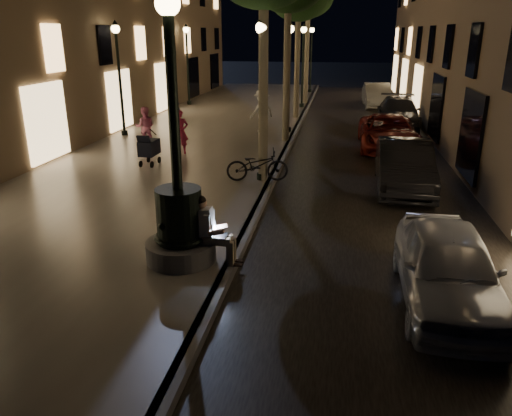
% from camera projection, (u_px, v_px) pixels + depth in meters
% --- Properties ---
extents(ground, '(120.00, 120.00, 0.00)m').
position_uv_depth(ground, '(292.00, 140.00, 22.08)').
color(ground, black).
rests_on(ground, ground).
extents(cobble_lane, '(6.00, 45.00, 0.02)m').
position_uv_depth(cobble_lane, '(361.00, 142.00, 21.61)').
color(cobble_lane, black).
rests_on(cobble_lane, ground).
extents(promenade, '(8.00, 45.00, 0.20)m').
position_uv_depth(promenade, '(205.00, 135.00, 22.66)').
color(promenade, slate).
rests_on(promenade, ground).
extents(curb_strip, '(0.25, 45.00, 0.20)m').
position_uv_depth(curb_strip, '(292.00, 138.00, 22.04)').
color(curb_strip, '#59595B').
rests_on(curb_strip, ground).
extents(fountain_lamppost, '(1.40, 1.40, 5.21)m').
position_uv_depth(fountain_lamppost, '(179.00, 213.00, 9.74)').
color(fountain_lamppost, '#59595B').
rests_on(fountain_lamppost, promenade).
extents(seated_man_laptop, '(1.01, 0.34, 1.38)m').
position_uv_depth(seated_man_laptop, '(210.00, 228.00, 9.74)').
color(seated_man_laptop, gray).
rests_on(seated_man_laptop, promenade).
extents(lamp_curb_a, '(0.36, 0.36, 4.81)m').
position_uv_depth(lamp_curb_a, '(262.00, 79.00, 14.53)').
color(lamp_curb_a, black).
rests_on(lamp_curb_a, promenade).
extents(lamp_curb_b, '(0.36, 0.36, 4.81)m').
position_uv_depth(lamp_curb_b, '(289.00, 63.00, 21.97)').
color(lamp_curb_b, black).
rests_on(lamp_curb_b, promenade).
extents(lamp_curb_c, '(0.36, 0.36, 4.81)m').
position_uv_depth(lamp_curb_c, '(303.00, 55.00, 29.41)').
color(lamp_curb_c, black).
rests_on(lamp_curb_c, promenade).
extents(lamp_curb_d, '(0.36, 0.36, 4.81)m').
position_uv_depth(lamp_curb_d, '(311.00, 50.00, 36.85)').
color(lamp_curb_d, black).
rests_on(lamp_curb_d, promenade).
extents(lamp_left_b, '(0.36, 0.36, 4.81)m').
position_uv_depth(lamp_left_b, '(119.00, 64.00, 21.21)').
color(lamp_left_b, black).
rests_on(lamp_left_b, promenade).
extents(lamp_left_c, '(0.36, 0.36, 4.81)m').
position_uv_depth(lamp_left_c, '(187.00, 54.00, 30.50)').
color(lamp_left_c, black).
rests_on(lamp_left_c, promenade).
extents(stroller, '(0.53, 1.19, 1.22)m').
position_uv_depth(stroller, '(149.00, 148.00, 16.99)').
color(stroller, black).
rests_on(stroller, promenade).
extents(car_front, '(1.66, 4.02, 1.36)m').
position_uv_depth(car_front, '(448.00, 267.00, 8.68)').
color(car_front, '#B5B8BE').
rests_on(car_front, ground).
extents(car_second, '(1.68, 4.48, 1.46)m').
position_uv_depth(car_second, '(404.00, 166.00, 15.00)').
color(car_second, black).
rests_on(car_second, ground).
extents(car_third, '(2.26, 4.89, 1.36)m').
position_uv_depth(car_third, '(388.00, 133.00, 20.21)').
color(car_third, maroon).
rests_on(car_third, ground).
extents(car_rear, '(2.38, 5.16, 1.46)m').
position_uv_depth(car_rear, '(398.00, 113.00, 24.80)').
color(car_rear, '#2E3034').
rests_on(car_rear, ground).
extents(car_fifth, '(1.72, 4.54, 1.48)m').
position_uv_depth(car_fifth, '(377.00, 95.00, 31.47)').
color(car_fifth, '#979793').
rests_on(car_fifth, ground).
extents(pedestrian_red, '(0.68, 0.55, 1.63)m').
position_uv_depth(pedestrian_red, '(180.00, 132.00, 18.59)').
color(pedestrian_red, '#C3274F').
rests_on(pedestrian_red, promenade).
extents(pedestrian_pink, '(0.91, 0.79, 1.58)m').
position_uv_depth(pedestrian_pink, '(145.00, 127.00, 19.68)').
color(pedestrian_pink, pink).
rests_on(pedestrian_pink, promenade).
extents(pedestrian_white, '(1.37, 1.34, 1.88)m').
position_uv_depth(pedestrian_white, '(262.00, 111.00, 22.67)').
color(pedestrian_white, silver).
rests_on(pedestrian_white, promenade).
extents(pedestrian_blue, '(0.89, 1.03, 1.66)m').
position_uv_depth(pedestrian_blue, '(177.00, 119.00, 21.17)').
color(pedestrian_blue, navy).
rests_on(pedestrian_blue, promenade).
extents(bicycle, '(1.98, 1.02, 0.99)m').
position_uv_depth(bicycle, '(257.00, 165.00, 15.23)').
color(bicycle, black).
rests_on(bicycle, promenade).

